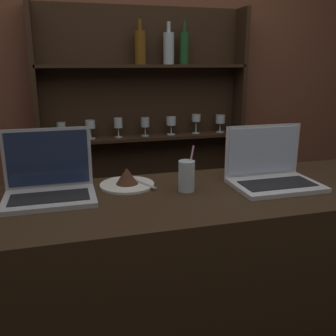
% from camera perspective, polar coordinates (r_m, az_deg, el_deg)
% --- Properties ---
extents(bar_counter, '(2.03, 0.59, 1.06)m').
position_cam_1_polar(bar_counter, '(1.70, 3.95, -20.83)').
color(bar_counter, black).
rests_on(bar_counter, ground_plane).
extents(back_wall, '(7.00, 0.06, 2.70)m').
position_cam_1_polar(back_wall, '(2.66, -5.44, 11.50)').
color(back_wall, brown).
rests_on(back_wall, ground_plane).
extents(back_shelf, '(1.41, 0.18, 1.90)m').
position_cam_1_polar(back_shelf, '(2.65, -3.54, 3.82)').
color(back_shelf, '#332114').
rests_on(back_shelf, ground_plane).
extents(laptop_near, '(0.33, 0.23, 0.25)m').
position_cam_1_polar(laptop_near, '(1.45, -17.65, -2.18)').
color(laptop_near, '#ADADB2').
rests_on(laptop_near, bar_counter).
extents(laptop_far, '(0.34, 0.24, 0.24)m').
position_cam_1_polar(laptop_far, '(1.59, 15.43, -0.67)').
color(laptop_far, silver).
rests_on(laptop_far, bar_counter).
extents(cake_plate, '(0.22, 0.22, 0.08)m').
position_cam_1_polar(cake_plate, '(1.53, -6.26, -1.85)').
color(cake_plate, silver).
rests_on(cake_plate, bar_counter).
extents(water_glass, '(0.06, 0.06, 0.18)m').
position_cam_1_polar(water_glass, '(1.45, 2.84, -1.21)').
color(water_glass, silver).
rests_on(water_glass, bar_counter).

